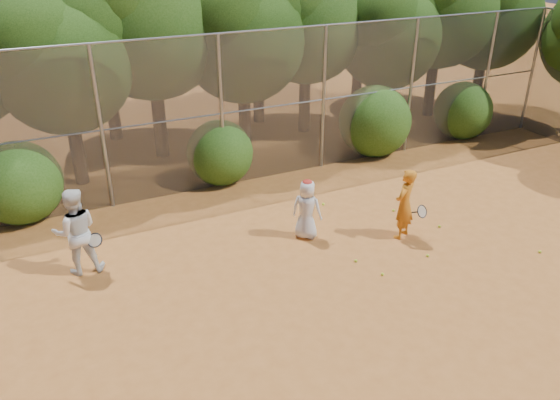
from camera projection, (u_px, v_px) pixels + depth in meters
ground at (383, 294)px, 10.44m from camera, size 80.00×80.00×0.00m
fence_back at (253, 107)px, 14.32m from camera, size 20.05×0.09×4.03m
tree_2 at (61, 50)px, 13.46m from camera, size 3.99×3.47×5.47m
tree_3 at (149, 5)px, 14.87m from camera, size 4.89×4.26×6.70m
tree_4 at (243, 26)px, 15.62m from camera, size 4.19×3.64×5.73m
tree_5 at (308, 7)px, 17.10m from camera, size 4.51×3.92×6.17m
tree_6 at (390, 25)px, 17.50m from camera, size 3.86×3.36×5.29m
tree_8 at (491, 5)px, 19.31m from camera, size 4.25×3.70×5.82m
bush_0 at (18, 179)px, 12.78m from camera, size 2.00×2.00×2.00m
bush_1 at (220, 150)px, 14.74m from camera, size 1.80×1.80×1.80m
bush_2 at (375, 118)px, 16.57m from camera, size 2.20×2.20×2.20m
bush_3 at (463, 108)px, 17.97m from camera, size 1.90×1.90×1.90m
player_yellow at (405, 204)px, 12.03m from camera, size 0.87×0.63×1.64m
player_teen at (307, 209)px, 12.07m from camera, size 0.79×0.79×1.42m
player_white at (76, 232)px, 10.75m from camera, size 0.95×0.85×1.83m
ball_0 at (428, 256)px, 11.60m from camera, size 0.07×0.07×0.07m
ball_1 at (439, 226)px, 12.73m from camera, size 0.07×0.07×0.07m
ball_2 at (382, 274)px, 10.97m from camera, size 0.07×0.07×0.07m
ball_3 at (540, 252)px, 11.74m from camera, size 0.07×0.07×0.07m
ball_4 at (356, 261)px, 11.42m from camera, size 0.07×0.07×0.07m
ball_5 at (394, 210)px, 13.45m from camera, size 0.07×0.07×0.07m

